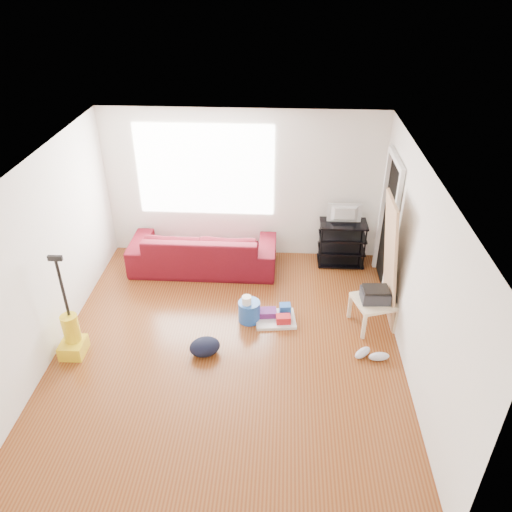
# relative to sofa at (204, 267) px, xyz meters

# --- Properties ---
(room) EXTENTS (4.51, 5.01, 2.51)m
(room) POSITION_rel_sofa_xyz_m (0.68, -1.80, 1.25)
(room) COLOR #662B0F
(room) RESTS_ON ground
(sofa) EXTENTS (2.36, 0.92, 0.69)m
(sofa) POSITION_rel_sofa_xyz_m (0.00, 0.00, 0.00)
(sofa) COLOR #540814
(sofa) RESTS_ON ground
(tv_stand) EXTENTS (0.76, 0.44, 0.76)m
(tv_stand) POSITION_rel_sofa_xyz_m (2.26, 0.27, 0.39)
(tv_stand) COLOR black
(tv_stand) RESTS_ON ground
(tv) EXTENTS (0.55, 0.07, 0.31)m
(tv) POSITION_rel_sofa_xyz_m (2.26, 0.27, 0.92)
(tv) COLOR black
(tv) RESTS_ON tv_stand
(side_table) EXTENTS (0.65, 0.65, 0.42)m
(side_table) POSITION_rel_sofa_xyz_m (2.56, -1.35, 0.36)
(side_table) COLOR tan
(side_table) RESTS_ON ground
(printer) EXTENTS (0.39, 0.31, 0.20)m
(printer) POSITION_rel_sofa_xyz_m (2.56, -1.35, 0.52)
(printer) COLOR #222228
(printer) RESTS_ON side_table
(bucket) EXTENTS (0.32, 0.32, 0.31)m
(bucket) POSITION_rel_sofa_xyz_m (0.84, -1.34, 0.00)
(bucket) COLOR #1F51AF
(bucket) RESTS_ON ground
(toilet_paper) EXTENTS (0.13, 0.13, 0.12)m
(toilet_paper) POSITION_rel_sofa_xyz_m (0.81, -1.38, 0.22)
(toilet_paper) COLOR white
(toilet_paper) RESTS_ON bucket
(cleaning_tray) EXTENTS (0.61, 0.51, 0.20)m
(cleaning_tray) POSITION_rel_sofa_xyz_m (1.23, -1.32, 0.06)
(cleaning_tray) COLOR silver
(cleaning_tray) RESTS_ON ground
(backpack) EXTENTS (0.49, 0.45, 0.22)m
(backpack) POSITION_rel_sofa_xyz_m (0.32, -2.07, 0.00)
(backpack) COLOR black
(backpack) RESTS_ON ground
(sneakers) EXTENTS (0.48, 0.28, 0.11)m
(sneakers) POSITION_rel_sofa_xyz_m (2.46, -2.03, 0.06)
(sneakers) COLOR #B4B6C3
(sneakers) RESTS_ON ground
(vacuum) EXTENTS (0.31, 0.35, 1.44)m
(vacuum) POSITION_rel_sofa_xyz_m (-1.39, -2.14, 0.27)
(vacuum) COLOR gold
(vacuum) RESTS_ON ground
(door_panel) EXTENTS (0.23, 0.74, 1.84)m
(door_panel) POSITION_rel_sofa_xyz_m (2.74, -1.13, 0.00)
(door_panel) COLOR #AD7A58
(door_panel) RESTS_ON ground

